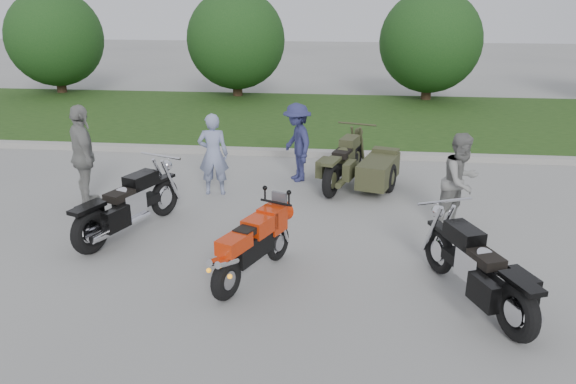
# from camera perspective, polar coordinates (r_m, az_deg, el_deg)

# --- Properties ---
(ground) EXTENTS (80.00, 80.00, 0.00)m
(ground) POSITION_cam_1_polar(r_m,az_deg,el_deg) (8.47, -2.66, -7.49)
(ground) COLOR #A2A19C
(ground) RESTS_ON ground
(curb) EXTENTS (60.00, 0.30, 0.15)m
(curb) POSITION_cam_1_polar(r_m,az_deg,el_deg) (14.02, 1.07, 4.00)
(curb) COLOR #9F9D96
(curb) RESTS_ON ground
(grass_strip) EXTENTS (60.00, 8.00, 0.14)m
(grass_strip) POSITION_cam_1_polar(r_m,az_deg,el_deg) (18.04, 2.28, 7.53)
(grass_strip) COLOR #3A5C1F
(grass_strip) RESTS_ON ground
(tree_far_left) EXTENTS (3.60, 3.60, 4.00)m
(tree_far_left) POSITION_cam_1_polar(r_m,az_deg,el_deg) (23.81, -22.59, 14.23)
(tree_far_left) COLOR #3F2B1C
(tree_far_left) RESTS_ON ground
(tree_mid_left) EXTENTS (3.60, 3.60, 4.00)m
(tree_mid_left) POSITION_cam_1_polar(r_m,az_deg,el_deg) (21.42, -5.29, 15.14)
(tree_mid_left) COLOR #3F2B1C
(tree_mid_left) RESTS_ON ground
(tree_mid_right) EXTENTS (3.60, 3.60, 4.00)m
(tree_mid_right) POSITION_cam_1_polar(r_m,az_deg,el_deg) (21.19, 14.26, 14.59)
(tree_mid_right) COLOR #3F2B1C
(tree_mid_right) RESTS_ON ground
(sportbike_red) EXTENTS (0.91, 1.81, 0.91)m
(sportbike_red) POSITION_cam_1_polar(r_m,az_deg,el_deg) (7.88, -3.69, -5.38)
(sportbike_red) COLOR black
(sportbike_red) RESTS_ON ground
(cruiser_left) EXTENTS (1.05, 2.39, 0.96)m
(cruiser_left) POSITION_cam_1_polar(r_m,az_deg,el_deg) (9.68, -16.17, -1.54)
(cruiser_left) COLOR black
(cruiser_left) RESTS_ON ground
(cruiser_right) EXTENTS (1.11, 2.33, 0.94)m
(cruiser_right) POSITION_cam_1_polar(r_m,az_deg,el_deg) (7.65, 18.92, -7.75)
(cruiser_right) COLOR black
(cruiser_right) RESTS_ON ground
(cruiser_sidecar) EXTENTS (1.62, 2.43, 0.96)m
(cruiser_sidecar) POSITION_cam_1_polar(r_m,az_deg,el_deg) (11.65, 7.68, 2.44)
(cruiser_sidecar) COLOR black
(cruiser_sidecar) RESTS_ON ground
(person_stripe) EXTENTS (0.64, 0.46, 1.65)m
(person_stripe) POSITION_cam_1_polar(r_m,az_deg,el_deg) (11.24, -7.61, 3.81)
(person_stripe) COLOR #8893B9
(person_stripe) RESTS_ON ground
(person_grey) EXTENTS (1.03, 1.01, 1.67)m
(person_grey) POSITION_cam_1_polar(r_m,az_deg,el_deg) (9.94, 17.13, 1.04)
(person_grey) COLOR gray
(person_grey) RESTS_ON ground
(person_denim) EXTENTS (1.03, 1.25, 1.68)m
(person_denim) POSITION_cam_1_polar(r_m,az_deg,el_deg) (11.98, 0.93, 5.05)
(person_denim) COLOR navy
(person_denim) RESTS_ON ground
(person_back) EXTENTS (1.05, 1.20, 1.94)m
(person_back) POSITION_cam_1_polar(r_m,az_deg,el_deg) (11.15, -20.05, 3.42)
(person_back) COLOR gray
(person_back) RESTS_ON ground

